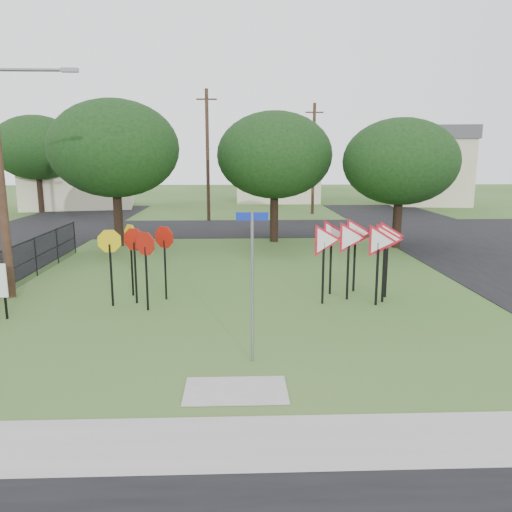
{
  "coord_description": "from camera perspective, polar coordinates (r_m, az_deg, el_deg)",
  "views": [
    {
      "loc": [
        0.06,
        -11.4,
        4.48
      ],
      "look_at": [
        0.59,
        3.0,
        1.6
      ],
      "focal_mm": 35.0,
      "sensor_mm": 36.0,
      "label": 1
    }
  ],
  "objects": [
    {
      "name": "far_pole_b",
      "position": [
        39.84,
        6.58,
        11.04
      ],
      "size": [
        1.4,
        0.24,
        8.5
      ],
      "color": "#452D20",
      "rests_on": "ground"
    },
    {
      "name": "curb_pad",
      "position": [
        10.05,
        -2.33,
        -15.13
      ],
      "size": [
        2.0,
        1.2,
        0.02
      ],
      "primitive_type": "cube",
      "color": "#97968F",
      "rests_on": "ground"
    },
    {
      "name": "far_pole_c",
      "position": [
        42.6,
        -16.08,
        11.04
      ],
      "size": [
        1.4,
        0.24,
        9.0
      ],
      "color": "#452D20",
      "rests_on": "ground"
    },
    {
      "name": "tree_far_left",
      "position": [
        44.41,
        -23.8,
        11.26
      ],
      "size": [
        6.8,
        6.8,
        7.73
      ],
      "color": "black",
      "rests_on": "ground"
    },
    {
      "name": "tree_far_right",
      "position": [
        45.58,
        16.0,
        10.95
      ],
      "size": [
        6.0,
        6.0,
        6.8
      ],
      "color": "black",
      "rests_on": "ground"
    },
    {
      "name": "tree_near_left",
      "position": [
        26.11,
        -15.87,
        11.71
      ],
      "size": [
        6.4,
        6.4,
        7.27
      ],
      "color": "black",
      "rests_on": "ground"
    },
    {
      "name": "sidewalk",
      "position": [
        8.47,
        -2.36,
        -20.55
      ],
      "size": [
        30.0,
        1.6,
        0.02
      ],
      "primitive_type": "cube",
      "color": "#97968F",
      "rests_on": "ground"
    },
    {
      "name": "tree_near_right",
      "position": [
        25.66,
        16.18,
        10.3
      ],
      "size": [
        5.6,
        5.6,
        6.33
      ],
      "color": "black",
      "rests_on": "ground"
    },
    {
      "name": "stop_sign_cluster",
      "position": [
        15.67,
        -13.44,
        1.02
      ],
      "size": [
        2.22,
        2.11,
        2.37
      ],
      "color": "black",
      "rests_on": "ground"
    },
    {
      "name": "far_pole_a",
      "position": [
        35.46,
        -5.55,
        11.45
      ],
      "size": [
        1.4,
        0.24,
        9.0
      ],
      "color": "#452D20",
      "rests_on": "ground"
    },
    {
      "name": "house_right",
      "position": [
        50.68,
        18.9,
        9.77
      ],
      "size": [
        8.3,
        8.3,
        7.2
      ],
      "color": "beige",
      "rests_on": "ground"
    },
    {
      "name": "fence_run",
      "position": [
        19.59,
        -25.09,
        -0.65
      ],
      "size": [
        0.05,
        11.55,
        1.5
      ],
      "color": "black",
      "rests_on": "ground"
    },
    {
      "name": "street_right",
      "position": [
        24.91,
        26.58,
        -0.24
      ],
      "size": [
        8.0,
        50.0,
        0.02
      ],
      "primitive_type": "cube",
      "color": "black",
      "rests_on": "ground"
    },
    {
      "name": "house_left",
      "position": [
        47.53,
        -19.61,
        9.66
      ],
      "size": [
        10.58,
        8.88,
        7.2
      ],
      "color": "beige",
      "rests_on": "ground"
    },
    {
      "name": "street_name_sign",
      "position": [
        10.79,
        -0.44,
        -2.6
      ],
      "size": [
        0.69,
        0.07,
        3.33
      ],
      "color": "gray",
      "rests_on": "ground"
    },
    {
      "name": "yield_sign_cluster",
      "position": [
        15.97,
        11.64,
        1.67
      ],
      "size": [
        3.26,
        1.93,
        2.55
      ],
      "color": "black",
      "rests_on": "ground"
    },
    {
      "name": "house_mid",
      "position": [
        51.56,
        2.31,
        9.82
      ],
      "size": [
        8.4,
        8.4,
        6.2
      ],
      "color": "beige",
      "rests_on": "ground"
    },
    {
      "name": "tree_near_mid",
      "position": [
        26.47,
        2.13,
        11.43
      ],
      "size": [
        6.0,
        6.0,
        6.8
      ],
      "color": "black",
      "rests_on": "ground"
    },
    {
      "name": "planting_strip",
      "position": [
        7.48,
        -2.4,
        -25.42
      ],
      "size": [
        30.0,
        0.8,
        0.02
      ],
      "primitive_type": "cube",
      "color": "#355B22",
      "rests_on": "ground"
    },
    {
      "name": "street_far",
      "position": [
        31.71,
        -2.2,
        3.19
      ],
      "size": [
        60.0,
        8.0,
        0.02
      ],
      "primitive_type": "cube",
      "color": "black",
      "rests_on": "ground"
    },
    {
      "name": "ground",
      "position": [
        12.25,
        -2.29,
        -10.16
      ],
      "size": [
        140.0,
        140.0,
        0.0
      ],
      "primitive_type": "plane",
      "color": "#355B22"
    }
  ]
}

